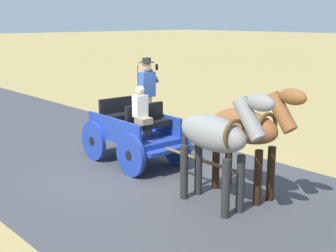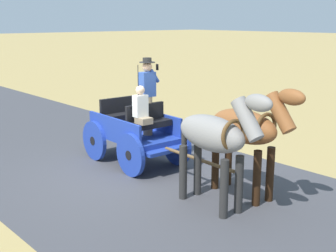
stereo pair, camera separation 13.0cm
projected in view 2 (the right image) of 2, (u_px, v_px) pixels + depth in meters
ground_plane at (128, 173)px, 10.12m from camera, size 200.00×200.00×0.00m
road_surface at (128, 172)px, 10.12m from camera, size 6.23×160.00×0.01m
horse_drawn_carriage at (137, 130)px, 10.63m from camera, size 1.50×4.51×2.50m
horse_near_side at (248, 130)px, 8.48m from camera, size 0.66×2.13×2.21m
horse_off_side at (215, 137)px, 7.96m from camera, size 0.66×2.13×2.21m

